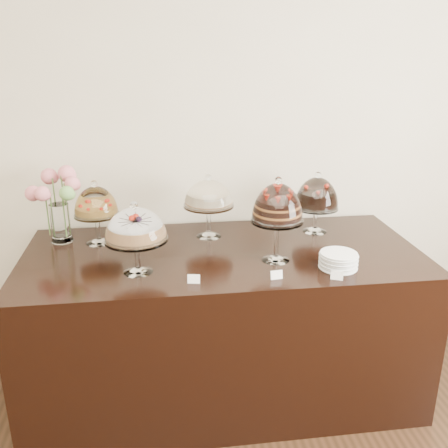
{
  "coord_description": "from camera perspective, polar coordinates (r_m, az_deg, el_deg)",
  "views": [
    {
      "loc": [
        -0.32,
        -0.1,
        1.98
      ],
      "look_at": [
        0.01,
        2.4,
        1.08
      ],
      "focal_mm": 40.0,
      "sensor_mm": 36.0,
      "label": 1
    }
  ],
  "objects": [
    {
      "name": "display_counter",
      "position": [
        2.99,
        -0.13,
        -11.14
      ],
      "size": [
        2.2,
        1.0,
        0.9
      ],
      "primitive_type": "cube",
      "color": "black",
      "rests_on": "ground"
    },
    {
      "name": "plate_stack",
      "position": [
        2.63,
        12.94,
        -4.09
      ],
      "size": [
        0.19,
        0.19,
        0.08
      ],
      "color": "white",
      "rests_on": "display_counter"
    },
    {
      "name": "wall_back",
      "position": [
        3.15,
        -1.77,
        10.88
      ],
      "size": [
        5.0,
        0.04,
        3.0
      ],
      "primitive_type": "cube",
      "color": "beige",
      "rests_on": "ground"
    },
    {
      "name": "cake_stand_cheesecake",
      "position": [
        2.93,
        -1.78,
        3.22
      ],
      "size": [
        0.3,
        0.3,
        0.38
      ],
      "color": "white",
      "rests_on": "display_counter"
    },
    {
      "name": "cake_stand_fruit_tart",
      "position": [
        2.92,
        -14.44,
        2.19
      ],
      "size": [
        0.25,
        0.25,
        0.37
      ],
      "color": "white",
      "rests_on": "display_counter"
    },
    {
      "name": "cake_stand_choco_layer",
      "position": [
        2.58,
        6.12,
        2.04
      ],
      "size": [
        0.27,
        0.27,
        0.46
      ],
      "color": "white",
      "rests_on": "display_counter"
    },
    {
      "name": "price_card_left",
      "position": [
        2.42,
        -3.48,
        -6.29
      ],
      "size": [
        0.06,
        0.03,
        0.04
      ],
      "primitive_type": "cube",
      "rotation": [
        -0.21,
        0.0,
        -0.18
      ],
      "color": "white",
      "rests_on": "display_counter"
    },
    {
      "name": "price_card_right",
      "position": [
        2.51,
        12.77,
        -5.76
      ],
      "size": [
        0.06,
        0.04,
        0.04
      ],
      "primitive_type": "cube",
      "rotation": [
        -0.21,
        0.0,
        -0.41
      ],
      "color": "white",
      "rests_on": "display_counter"
    },
    {
      "name": "price_card_extra",
      "position": [
        2.47,
        6.03,
        -5.8
      ],
      "size": [
        0.06,
        0.02,
        0.04
      ],
      "primitive_type": "cube",
      "rotation": [
        -0.21,
        0.0,
        0.12
      ],
      "color": "white",
      "rests_on": "display_counter"
    },
    {
      "name": "cake_stand_sugar_sponge",
      "position": [
        2.49,
        -10.07,
        -0.39
      ],
      "size": [
        0.32,
        0.32,
        0.37
      ],
      "color": "white",
      "rests_on": "display_counter"
    },
    {
      "name": "flower_vase",
      "position": [
        3.01,
        -18.53,
        2.7
      ],
      "size": [
        0.31,
        0.28,
        0.43
      ],
      "color": "white",
      "rests_on": "display_counter"
    },
    {
      "name": "cake_stand_dark_choco",
      "position": [
        3.06,
        10.56,
        3.2
      ],
      "size": [
        0.27,
        0.27,
        0.38
      ],
      "color": "white",
      "rests_on": "display_counter"
    }
  ]
}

